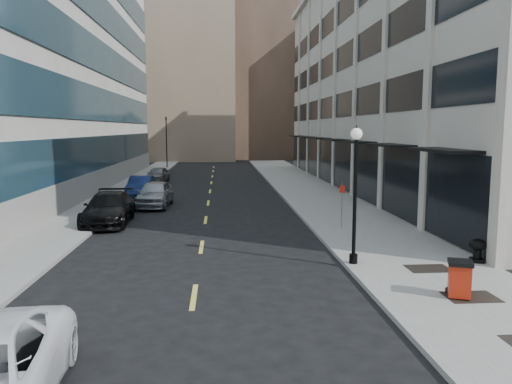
{
  "coord_description": "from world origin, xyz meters",
  "views": [
    {
      "loc": [
        0.77,
        -11.71,
        4.73
      ],
      "look_at": [
        2.31,
        9.54,
        2.02
      ],
      "focal_mm": 35.0,
      "sensor_mm": 36.0,
      "label": 1
    }
  ],
  "objects": [
    {
      "name": "ground",
      "position": [
        0.0,
        0.0,
        0.0
      ],
      "size": [
        160.0,
        160.0,
        0.0
      ],
      "primitive_type": "plane",
      "color": "black",
      "rests_on": "ground"
    },
    {
      "name": "sidewalk_right",
      "position": [
        7.5,
        20.0,
        0.07
      ],
      "size": [
        5.0,
        80.0,
        0.15
      ],
      "primitive_type": "cube",
      "color": "gray",
      "rests_on": "ground"
    },
    {
      "name": "sidewalk_left",
      "position": [
        -6.5,
        20.0,
        0.07
      ],
      "size": [
        3.0,
        80.0,
        0.15
      ],
      "primitive_type": "cube",
      "color": "gray",
      "rests_on": "ground"
    },
    {
      "name": "building_right",
      "position": [
        16.94,
        26.99,
        8.99
      ],
      "size": [
        15.3,
        46.5,
        18.25
      ],
      "color": "beige",
      "rests_on": "ground"
    },
    {
      "name": "skyline_tan_near",
      "position": [
        -4.0,
        68.0,
        14.0
      ],
      "size": [
        14.0,
        18.0,
        28.0
      ],
      "primitive_type": "cube",
      "color": "#8B755B",
      "rests_on": "ground"
    },
    {
      "name": "skyline_brown",
      "position": [
        8.0,
        72.0,
        17.0
      ],
      "size": [
        12.0,
        16.0,
        34.0
      ],
      "primitive_type": "cube",
      "color": "brown",
      "rests_on": "ground"
    },
    {
      "name": "skyline_tan_far",
      "position": [
        -14.0,
        78.0,
        11.0
      ],
      "size": [
        12.0,
        14.0,
        22.0
      ],
      "primitive_type": "cube",
      "color": "#8B755B",
      "rests_on": "ground"
    },
    {
      "name": "skyline_stone",
      "position": [
        18.0,
        66.0,
        10.0
      ],
      "size": [
        10.0,
        14.0,
        20.0
      ],
      "primitive_type": "cube",
      "color": "beige",
      "rests_on": "ground"
    },
    {
      "name": "grate_mid",
      "position": [
        7.6,
        1.0,
        0.15
      ],
      "size": [
        1.4,
        1.0,
        0.01
      ],
      "primitive_type": "cube",
      "color": "black",
      "rests_on": "sidewalk_right"
    },
    {
      "name": "grate_far",
      "position": [
        7.6,
        3.8,
        0.15
      ],
      "size": [
        1.4,
        1.0,
        0.01
      ],
      "primitive_type": "cube",
      "color": "black",
      "rests_on": "sidewalk_right"
    },
    {
      "name": "road_centerline",
      "position": [
        0.0,
        17.0,
        0.01
      ],
      "size": [
        0.15,
        68.2,
        0.01
      ],
      "color": "#D8CC4C",
      "rests_on": "ground"
    },
    {
      "name": "traffic_signal",
      "position": [
        -5.5,
        48.0,
        5.72
      ],
      "size": [
        0.66,
        0.66,
        6.98
      ],
      "color": "black",
      "rests_on": "ground"
    },
    {
      "name": "car_black_pickup",
      "position": [
        -4.8,
        13.34,
        0.78
      ],
      "size": [
        2.4,
        5.44,
        1.55
      ],
      "primitive_type": "imported",
      "rotation": [
        0.0,
        0.0,
        0.04
      ],
      "color": "black",
      "rests_on": "ground"
    },
    {
      "name": "car_silver_sedan",
      "position": [
        -3.2,
        18.7,
        0.8
      ],
      "size": [
        2.11,
        4.76,
        1.59
      ],
      "primitive_type": "imported",
      "rotation": [
        0.0,
        0.0,
        -0.05
      ],
      "color": "#92969A",
      "rests_on": "ground"
    },
    {
      "name": "car_blue_sedan",
      "position": [
        -4.8,
        23.53,
        0.71
      ],
      "size": [
        1.53,
        4.3,
        1.41
      ],
      "primitive_type": "imported",
      "rotation": [
        0.0,
        0.0,
        -0.01
      ],
      "color": "#14214D",
      "rests_on": "ground"
    },
    {
      "name": "car_grey_sedan",
      "position": [
        -4.74,
        32.73,
        0.68
      ],
      "size": [
        2.13,
        4.18,
        1.36
      ],
      "primitive_type": "imported",
      "rotation": [
        0.0,
        0.0,
        -0.13
      ],
      "color": "slate",
      "rests_on": "ground"
    },
    {
      "name": "trash_bin",
      "position": [
        7.25,
        1.0,
        0.7
      ],
      "size": [
        0.82,
        0.82,
        1.03
      ],
      "rotation": [
        0.0,
        0.0,
        -0.37
      ],
      "color": "#A41E0A",
      "rests_on": "sidewalk_right"
    },
    {
      "name": "lamppost",
      "position": [
        5.3,
        4.64,
        2.92
      ],
      "size": [
        0.39,
        0.39,
        4.71
      ],
      "color": "black",
      "rests_on": "sidewalk_right"
    },
    {
      "name": "sign_post",
      "position": [
        6.4,
        10.8,
        1.54
      ],
      "size": [
        0.25,
        0.07,
        2.12
      ],
      "rotation": [
        0.0,
        0.0,
        -0.13
      ],
      "color": "slate",
      "rests_on": "sidewalk_right"
    },
    {
      "name": "urn_planter",
      "position": [
        9.6,
        4.49,
        0.65
      ],
      "size": [
        0.59,
        0.59,
        0.82
      ],
      "rotation": [
        0.0,
        0.0,
        -0.32
      ],
      "color": "black",
      "rests_on": "sidewalk_right"
    }
  ]
}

